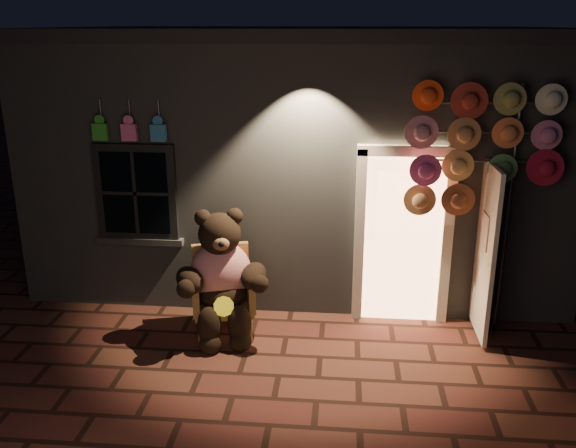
# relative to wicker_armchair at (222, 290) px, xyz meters

# --- Properties ---
(ground) EXTENTS (60.00, 60.00, 0.00)m
(ground) POSITION_rel_wicker_armchair_xyz_m (0.77, -0.96, -0.51)
(ground) COLOR #572E21
(ground) RESTS_ON ground
(shop_building) EXTENTS (7.30, 5.95, 3.51)m
(shop_building) POSITION_rel_wicker_armchair_xyz_m (0.77, 3.03, 1.22)
(shop_building) COLOR slate
(shop_building) RESTS_ON ground
(wicker_armchair) EXTENTS (0.83, 0.79, 1.03)m
(wicker_armchair) POSITION_rel_wicker_armchair_xyz_m (0.00, 0.00, 0.00)
(wicker_armchair) COLOR olive
(wicker_armchair) RESTS_ON ground
(teddy_bear) EXTENTS (1.11, 0.99, 1.58)m
(teddy_bear) POSITION_rel_wicker_armchair_xyz_m (0.02, -0.13, 0.23)
(teddy_bear) COLOR red
(teddy_bear) RESTS_ON ground
(hat_rack) EXTENTS (1.66, 0.22, 2.93)m
(hat_rack) POSITION_rel_wicker_armchair_xyz_m (2.87, 0.32, 1.73)
(hat_rack) COLOR #59595E
(hat_rack) RESTS_ON ground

